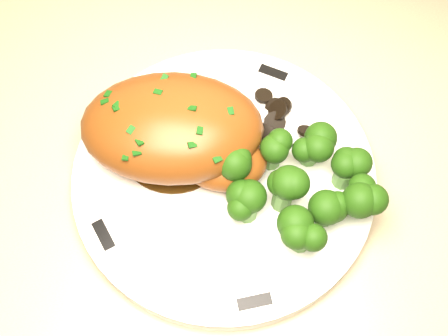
# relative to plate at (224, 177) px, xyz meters

# --- Properties ---
(plate) EXTENTS (0.36, 0.36, 0.02)m
(plate) POSITION_rel_plate_xyz_m (0.00, 0.00, 0.00)
(plate) COLOR white
(plate) RESTS_ON counter
(rim_accent_0) EXTENTS (0.03, 0.02, 0.00)m
(rim_accent_0) POSITION_rel_plate_xyz_m (0.03, 0.13, 0.01)
(rim_accent_0) COLOR black
(rim_accent_0) RESTS_ON plate
(rim_accent_1) EXTENTS (0.02, 0.03, 0.00)m
(rim_accent_1) POSITION_rel_plate_xyz_m (-0.11, 0.06, 0.01)
(rim_accent_1) COLOR black
(rim_accent_1) RESTS_ON plate
(rim_accent_2) EXTENTS (0.03, 0.03, 0.00)m
(rim_accent_2) POSITION_rel_plate_xyz_m (-0.10, -0.09, 0.01)
(rim_accent_2) COLOR black
(rim_accent_2) RESTS_ON plate
(rim_accent_3) EXTENTS (0.03, 0.02, 0.00)m
(rim_accent_3) POSITION_rel_plate_xyz_m (0.05, -0.12, 0.01)
(rim_accent_3) COLOR black
(rim_accent_3) RESTS_ON plate
(rim_accent_4) EXTENTS (0.01, 0.03, 0.00)m
(rim_accent_4) POSITION_rel_plate_xyz_m (0.13, 0.01, 0.01)
(rim_accent_4) COLOR black
(rim_accent_4) RESTS_ON plate
(gravy_pool) EXTENTS (0.11, 0.11, 0.00)m
(gravy_pool) POSITION_rel_plate_xyz_m (-0.06, 0.02, 0.01)
(gravy_pool) COLOR #3E260B
(gravy_pool) RESTS_ON plate
(chicken_breast) EXTENTS (0.20, 0.15, 0.07)m
(chicken_breast) POSITION_rel_plate_xyz_m (-0.05, 0.02, 0.04)
(chicken_breast) COLOR brown
(chicken_breast) RESTS_ON plate
(mushroom_pile) EXTENTS (0.09, 0.06, 0.02)m
(mushroom_pile) POSITION_rel_plate_xyz_m (0.03, 0.06, 0.01)
(mushroom_pile) COLOR black
(mushroom_pile) RESTS_ON plate
(broccoli_florets) EXTENTS (0.14, 0.12, 0.04)m
(broccoli_florets) POSITION_rel_plate_xyz_m (0.07, -0.01, 0.04)
(broccoli_florets) COLOR #518739
(broccoli_florets) RESTS_ON plate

